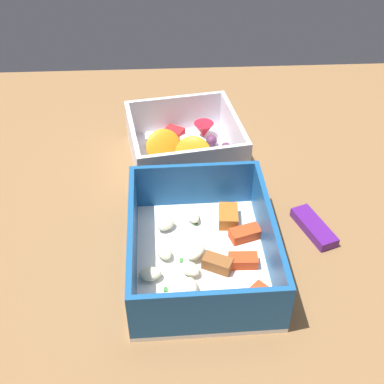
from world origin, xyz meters
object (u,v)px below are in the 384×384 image
at_px(fruit_bowl, 185,146).
at_px(paper_cup_liner, 199,113).
at_px(pasta_container, 203,251).
at_px(candy_bar, 314,227).

xyz_separation_m(fruit_bowl, paper_cup_liner, (-0.11, 0.03, -0.01)).
distance_m(pasta_container, fruit_bowl, 0.20).
xyz_separation_m(pasta_container, fruit_bowl, (-0.20, -0.01, 0.00)).
bearing_deg(candy_bar, fruit_bowl, -136.62).
distance_m(pasta_container, paper_cup_liner, 0.31).
bearing_deg(fruit_bowl, paper_cup_liner, 166.51).
bearing_deg(pasta_container, fruit_bowl, -178.04).
relative_size(fruit_bowl, paper_cup_liner, 4.08).
bearing_deg(candy_bar, paper_cup_liner, -155.43).
relative_size(pasta_container, fruit_bowl, 1.19).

